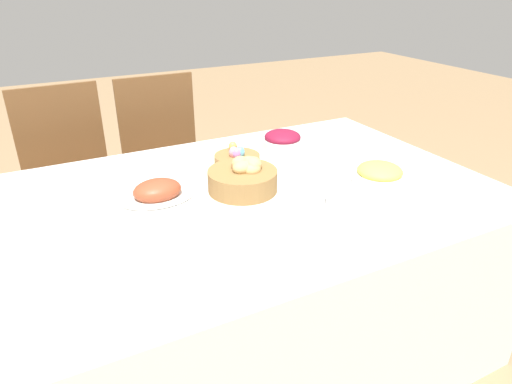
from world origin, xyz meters
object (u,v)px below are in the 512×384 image
Objects in this scene: chair_far_left at (72,181)px; fork at (264,263)px; dinner_plate at (312,248)px; butter_dish at (203,231)px; beet_salad_bowl at (282,142)px; spoon at (363,233)px; knife at (355,236)px; ham_platter at (157,192)px; bread_basket at (243,177)px; chair_far_center at (167,164)px; drinking_cup at (337,196)px; pineapple_bowl at (379,176)px; egg_basket at (237,157)px.

chair_far_left is 1.42m from fork.
butter_dish is at bearing 139.18° from dinner_plate.
beet_salad_bowl is 1.15× the size of spoon.
spoon is (0.03, 0.00, 0.00)m from knife.
spoon is at bearing -47.14° from ham_platter.
chair_far_left is 1.08m from bread_basket.
chair_far_center is 1.38m from knife.
knife is 0.20m from drinking_cup.
chair_far_center reaches higher than beet_salad_bowl.
fork is 1.00× the size of knife.
butter_dish is at bearing -136.76° from bread_basket.
ham_platter is 0.72m from spoon.
spoon is (0.35, 0.00, 0.00)m from fork.
pineapple_bowl is 1.82× the size of butter_dish.
butter_dish is (-0.25, -0.24, -0.04)m from bread_basket.
spoon is (0.22, -1.35, 0.22)m from chair_far_center.
pineapple_bowl is at bearing -50.07° from egg_basket.
ham_platter is at bearing 119.78° from dinner_plate.
beet_salad_bowl is at bearing 65.97° from dinner_plate.
beet_salad_bowl is 2.34× the size of drinking_cup.
chair_far_left is 0.93m from egg_basket.
butter_dish is (-0.34, -0.49, -0.01)m from egg_basket.
chair_far_left is 3.81× the size of bread_basket.
fork is 0.24m from butter_dish.
chair_far_left is at bearing 103.65° from butter_dish.
knife is 1.00× the size of spoon.
pineapple_bowl is 0.38m from spoon.
bread_basket reaches higher than pineapple_bowl.
bread_basket is at bearing 43.24° from butter_dish.
bread_basket is 0.96× the size of ham_platter.
ham_platter is 0.55m from fork.
butter_dish is at bearing -138.28° from beet_salad_bowl.
beet_salad_bowl is at bearing 17.98° from ham_platter.
bread_basket is 0.35m from drinking_cup.
butter_dish is (-0.44, 0.22, 0.01)m from spoon.
chair_far_center is 0.90m from ham_platter.
pineapple_bowl is at bearing 15.15° from drinking_cup.
pineapple_bowl is 1.19× the size of knife.
ham_platter is at bearing 165.58° from bread_basket.
ham_platter reaches higher than knife.
chair_far_left is 5.91× the size of fork.
beet_salad_bowl is (0.36, -0.62, 0.26)m from chair_far_center.
ham_platter is 0.66m from beet_salad_bowl.
spoon is (-0.14, -0.74, -0.04)m from beet_salad_bowl.
egg_basket is at bearing 104.61° from drinking_cup.
butter_dish is at bearing -124.97° from egg_basket.
pineapple_bowl is at bearing 2.93° from butter_dish.
bread_basket is 0.51m from pineapple_bowl.
dinner_plate is 3.30× the size of drinking_cup.
spoon is 1.52× the size of butter_dish.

